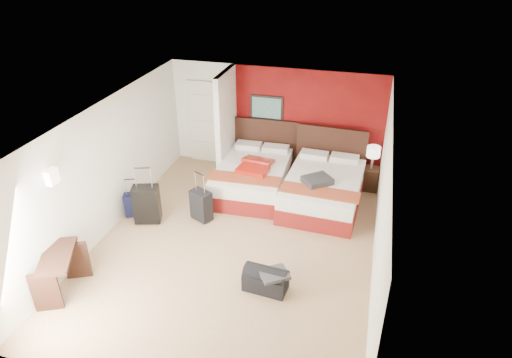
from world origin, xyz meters
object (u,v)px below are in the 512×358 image
(table_lamp, at_px, (373,158))
(duffel_bag, at_px, (266,280))
(red_suitcase_open, at_px, (255,166))
(bed_right, at_px, (323,191))
(suitcase_charcoal, at_px, (201,206))
(desk, at_px, (62,274))
(bed_left, at_px, (252,178))
(nightstand, at_px, (370,179))
(suitcase_navy, at_px, (134,206))
(suitcase_black, at_px, (147,205))

(table_lamp, relative_size, duffel_bag, 0.75)
(red_suitcase_open, bearing_deg, bed_right, 5.89)
(suitcase_charcoal, relative_size, desk, 0.67)
(bed_left, bearing_deg, suitcase_charcoal, -118.35)
(bed_left, distance_m, nightstand, 2.64)
(suitcase_charcoal, bearing_deg, nightstand, 60.38)
(bed_right, relative_size, duffel_bag, 3.12)
(bed_left, bearing_deg, duffel_bag, -72.76)
(table_lamp, relative_size, desk, 0.57)
(nightstand, distance_m, table_lamp, 0.52)
(red_suitcase_open, bearing_deg, suitcase_charcoal, -113.34)
(bed_right, bearing_deg, table_lamp, 47.78)
(nightstand, bearing_deg, suitcase_charcoal, -143.69)
(suitcase_navy, relative_size, desk, 0.52)
(table_lamp, height_order, desk, table_lamp)
(suitcase_navy, bearing_deg, bed_left, 18.30)
(red_suitcase_open, distance_m, suitcase_black, 2.43)
(duffel_bag, bearing_deg, suitcase_charcoal, 142.30)
(nightstand, xyz_separation_m, table_lamp, (0.00, 0.00, 0.52))
(red_suitcase_open, xyz_separation_m, desk, (-2.14, -3.83, -0.31))
(nightstand, distance_m, duffel_bag, 4.06)
(suitcase_charcoal, bearing_deg, duffel_bag, -16.78)
(bed_left, bearing_deg, bed_right, -7.72)
(bed_right, bearing_deg, nightstand, 47.78)
(table_lamp, bearing_deg, desk, -134.15)
(desk, bearing_deg, nightstand, 21.15)
(nightstand, distance_m, desk, 6.56)
(table_lamp, bearing_deg, bed_right, -135.23)
(suitcase_black, height_order, suitcase_charcoal, suitcase_black)
(suitcase_charcoal, relative_size, duffel_bag, 0.88)
(bed_right, xyz_separation_m, suitcase_charcoal, (-2.27, -1.22, -0.02))
(suitcase_charcoal, bearing_deg, bed_right, 54.82)
(red_suitcase_open, relative_size, desk, 0.96)
(table_lamp, xyz_separation_m, suitcase_black, (-4.21, -2.50, -0.40))
(desk, bearing_deg, suitcase_black, 56.10)
(duffel_bag, bearing_deg, suitcase_navy, 161.45)
(bed_right, height_order, desk, desk)
(table_lamp, xyz_separation_m, duffel_bag, (-1.47, -3.78, -0.60))
(bed_left, height_order, red_suitcase_open, red_suitcase_open)
(bed_right, height_order, suitcase_navy, bed_right)
(suitcase_charcoal, xyz_separation_m, suitcase_navy, (-1.38, -0.24, -0.07))
(suitcase_navy, xyz_separation_m, duffel_bag, (3.11, -1.40, -0.06))
(nightstand, bearing_deg, bed_left, -160.53)
(nightstand, relative_size, table_lamp, 0.99)
(bed_right, bearing_deg, bed_left, 177.41)
(suitcase_black, bearing_deg, duffel_bag, -42.29)
(bed_right, relative_size, suitcase_navy, 4.55)
(bed_left, distance_m, desk, 4.43)
(bed_left, distance_m, duffel_bag, 3.20)
(suitcase_navy, relative_size, duffel_bag, 0.69)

